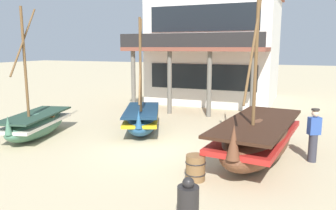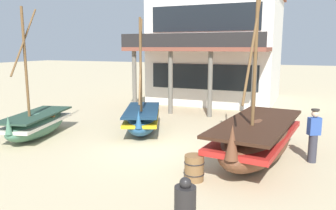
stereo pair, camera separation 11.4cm
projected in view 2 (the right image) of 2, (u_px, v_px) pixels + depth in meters
The scene contains 8 objects.
ground_plane at pixel (157, 148), 11.61m from camera, with size 120.00×120.00×0.00m, color tan.
fishing_boat_near_left at pixel (36, 124), 13.02m from camera, with size 2.19×3.83×5.00m.
fishing_boat_centre_large at pixel (257, 139), 10.29m from camera, with size 2.44×5.29×6.72m.
fishing_boat_far_right at pixel (142, 119), 13.82m from camera, with size 2.64×3.89×4.69m.
fisherman_by_hull at pixel (313, 136), 10.10m from camera, with size 0.42×0.37×1.68m.
capstan_winch at pixel (185, 207), 6.48m from camera, with size 0.62×0.62×1.04m.
wooden_barrel at pixel (194, 168), 8.78m from camera, with size 0.56×0.56×0.70m.
harbor_building_main at pixel (218, 48), 21.88m from camera, with size 7.88×9.79×6.95m.
Camera 2 is at (4.66, -10.15, 3.54)m, focal length 35.11 mm.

